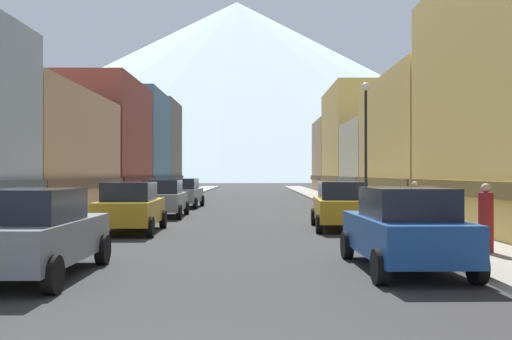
% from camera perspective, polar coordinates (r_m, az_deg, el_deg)
% --- Properties ---
extents(sidewalk_left, '(2.50, 100.00, 0.15)m').
position_cam_1_polar(sidewalk_left, '(40.45, -9.69, -3.18)').
color(sidewalk_left, gray).
rests_on(sidewalk_left, ground).
extents(sidewalk_right, '(2.50, 100.00, 0.15)m').
position_cam_1_polar(sidewalk_right, '(40.26, 8.15, -3.20)').
color(sidewalk_right, gray).
rests_on(sidewalk_right, ground).
extents(storefront_left_3, '(9.40, 10.30, 8.52)m').
position_cam_1_polar(storefront_left_3, '(42.31, -17.34, 2.42)').
color(storefront_left_3, brown).
rests_on(storefront_left_3, ground).
extents(storefront_left_4, '(10.16, 9.14, 9.20)m').
position_cam_1_polar(storefront_left_4, '(52.08, -14.42, 2.26)').
color(storefront_left_4, slate).
rests_on(storefront_left_4, ground).
extents(storefront_left_5, '(8.13, 8.61, 9.46)m').
position_cam_1_polar(storefront_left_5, '(60.56, -11.37, 2.02)').
color(storefront_left_5, '#66605B').
rests_on(storefront_left_5, ground).
extents(storefront_right_2, '(7.04, 12.82, 7.48)m').
position_cam_1_polar(storefront_right_2, '(33.89, 17.72, 2.24)').
color(storefront_right_2, '#D8B259').
rests_on(storefront_right_2, ground).
extents(storefront_right_3, '(6.72, 9.21, 6.02)m').
position_cam_1_polar(storefront_right_3, '(44.71, 13.14, 0.71)').
color(storefront_right_3, beige).
rests_on(storefront_right_3, ground).
extents(storefront_right_4, '(9.62, 12.45, 10.11)m').
position_cam_1_polar(storefront_right_4, '(55.91, 12.02, 2.54)').
color(storefront_right_4, '#D8B259').
rests_on(storefront_right_4, ground).
extents(storefront_right_5, '(9.12, 10.16, 8.16)m').
position_cam_1_polar(storefront_right_5, '(67.32, 9.76, 1.23)').
color(storefront_right_5, tan).
rests_on(storefront_right_5, ground).
extents(car_left_0, '(2.07, 4.40, 1.78)m').
position_cam_1_polar(car_left_0, '(12.41, -20.88, -5.78)').
color(car_left_0, slate).
rests_on(car_left_0, ground).
extents(car_left_1, '(2.18, 4.45, 1.78)m').
position_cam_1_polar(car_left_1, '(20.92, -12.12, -3.57)').
color(car_left_1, '#B28419').
rests_on(car_left_1, ground).
extents(car_left_2, '(2.13, 4.43, 1.78)m').
position_cam_1_polar(car_left_2, '(28.09, -8.96, -2.75)').
color(car_left_2, slate).
rests_on(car_left_2, ground).
extents(car_left_3, '(2.18, 4.45, 1.78)m').
position_cam_1_polar(car_left_3, '(35.77, -7.01, -2.23)').
color(car_left_3, slate).
rests_on(car_left_3, ground).
extents(car_right_0, '(2.17, 4.45, 1.78)m').
position_cam_1_polar(car_right_0, '(12.88, 14.47, -5.60)').
color(car_right_0, '#19478C').
rests_on(car_right_0, ground).
extents(car_right_1, '(2.24, 4.48, 1.78)m').
position_cam_1_polar(car_right_1, '(21.88, 8.46, -3.44)').
color(car_right_1, '#B28419').
rests_on(car_right_1, ground).
extents(pedestrian_0, '(0.36, 0.36, 1.66)m').
position_cam_1_polar(pedestrian_0, '(21.32, 15.44, -3.47)').
color(pedestrian_0, '#333338').
rests_on(pedestrian_0, sidewalk_right).
extents(pedestrian_1, '(0.36, 0.36, 1.69)m').
position_cam_1_polar(pedestrian_1, '(15.31, 21.75, -4.63)').
color(pedestrian_1, maroon).
rests_on(pedestrian_1, sidewalk_right).
extents(streetlamp_right, '(0.36, 0.36, 5.86)m').
position_cam_1_polar(streetlamp_right, '(25.44, 10.84, 3.96)').
color(streetlamp_right, black).
rests_on(streetlamp_right, sidewalk_right).
extents(mountain_backdrop, '(279.23, 279.23, 80.56)m').
position_cam_1_polar(mountain_backdrop, '(267.70, -1.79, 7.86)').
color(mountain_backdrop, silver).
rests_on(mountain_backdrop, ground).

